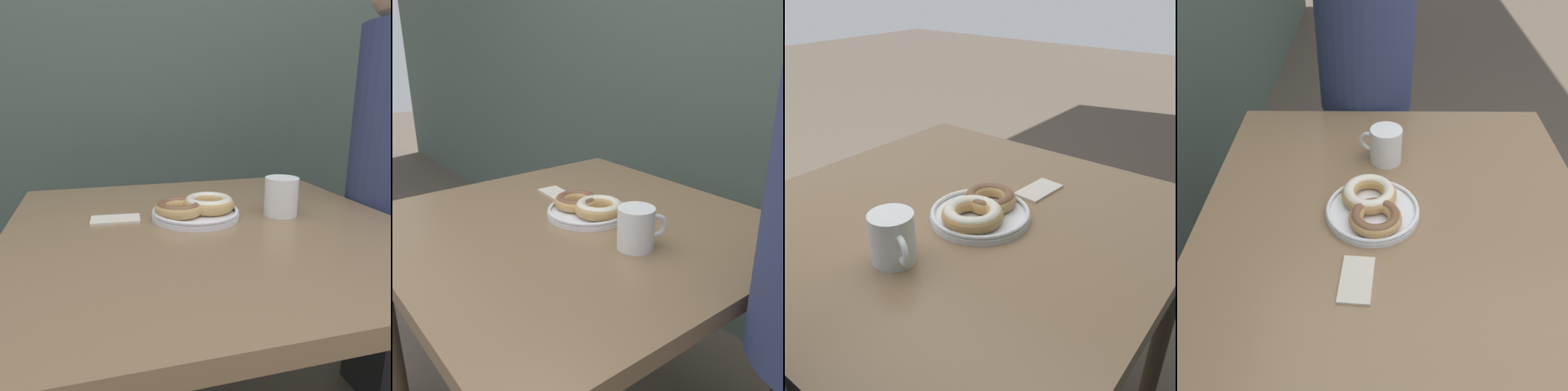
% 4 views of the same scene
% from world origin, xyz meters
% --- Properties ---
extents(wall_back, '(8.00, 0.05, 2.60)m').
position_xyz_m(wall_back, '(0.00, 1.12, 1.30)').
color(wall_back, '#47564C').
rests_on(wall_back, ground_plane).
extents(dining_table, '(0.97, 0.96, 0.72)m').
position_xyz_m(dining_table, '(0.00, 0.30, 0.65)').
color(dining_table, '#846647').
rests_on(dining_table, ground_plane).
extents(donut_plate, '(0.25, 0.23, 0.05)m').
position_xyz_m(donut_plate, '(-0.02, 0.36, 0.75)').
color(donut_plate, white).
rests_on(donut_plate, dining_table).
extents(coffee_mug, '(0.09, 0.12, 0.10)m').
position_xyz_m(coffee_mug, '(0.21, 0.33, 0.77)').
color(coffee_mug, white).
rests_on(coffee_mug, dining_table).
extents(napkin, '(0.13, 0.08, 0.01)m').
position_xyz_m(napkin, '(-0.22, 0.39, 0.72)').
color(napkin, beige).
rests_on(napkin, dining_table).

